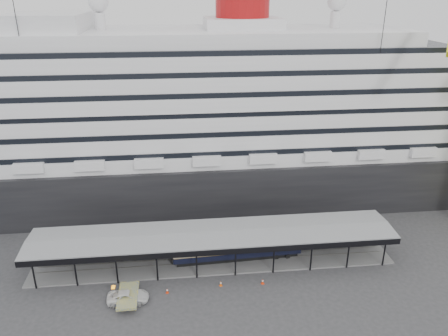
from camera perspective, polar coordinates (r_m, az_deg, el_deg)
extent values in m
plane|color=#323234|center=(66.60, -0.95, -14.41)|extent=(200.00, 200.00, 0.00)
cube|color=black|center=(92.11, -2.83, 0.11)|extent=(130.00, 30.00, 10.00)
cylinder|color=#A20D0F|center=(86.08, 2.42, 20.73)|extent=(10.00, 10.00, 9.00)
sphere|color=silver|center=(86.15, -16.11, 20.14)|extent=(3.60, 3.60, 3.60)
sphere|color=silver|center=(90.50, 14.54, 20.36)|extent=(3.60, 3.60, 3.60)
cube|color=slate|center=(70.59, -1.34, -11.91)|extent=(56.00, 8.00, 0.24)
cube|color=slate|center=(69.90, -1.29, -12.14)|extent=(54.00, 0.08, 0.10)
cube|color=slate|center=(71.09, -1.39, -11.48)|extent=(54.00, 0.08, 0.10)
cube|color=black|center=(64.45, -1.02, -10.98)|extent=(56.00, 0.18, 0.90)
cube|color=black|center=(72.11, -1.68, -7.06)|extent=(56.00, 0.18, 0.90)
cube|color=slate|center=(67.86, -1.38, -8.38)|extent=(56.00, 9.00, 0.24)
cylinder|color=black|center=(80.42, -24.12, 8.78)|extent=(0.12, 0.12, 47.21)
cylinder|color=black|center=(82.88, 19.17, 9.85)|extent=(0.12, 0.12, 47.21)
imported|color=silver|center=(63.71, -12.41, -16.11)|extent=(5.67, 2.64, 1.57)
cube|color=black|center=(70.68, 1.71, -11.43)|extent=(19.34, 3.05, 0.64)
cube|color=black|center=(70.23, 1.72, -10.87)|extent=(20.28, 3.46, 1.01)
cube|color=#CBB692|center=(69.63, 1.73, -10.12)|extent=(20.28, 3.50, 1.19)
cube|color=black|center=(69.21, 1.74, -9.57)|extent=(20.28, 3.46, 0.37)
cube|color=red|center=(64.75, -7.42, -15.86)|extent=(0.45, 0.45, 0.03)
cone|color=red|center=(64.51, -7.44, -15.59)|extent=(0.38, 0.38, 0.76)
cylinder|color=white|center=(64.46, -7.44, -15.54)|extent=(0.24, 0.24, 0.15)
cube|color=#E6560C|center=(65.51, -0.43, -15.11)|extent=(0.52, 0.52, 0.03)
cone|color=#E6560C|center=(65.27, -0.43, -14.84)|extent=(0.44, 0.44, 0.78)
cylinder|color=white|center=(65.23, -0.43, -14.78)|extent=(0.25, 0.25, 0.15)
cube|color=red|center=(66.12, 5.06, -14.81)|extent=(0.57, 0.57, 0.03)
cone|color=red|center=(65.87, 5.07, -14.52)|extent=(0.48, 0.48, 0.82)
cylinder|color=white|center=(65.83, 5.07, -14.47)|extent=(0.26, 0.26, 0.16)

